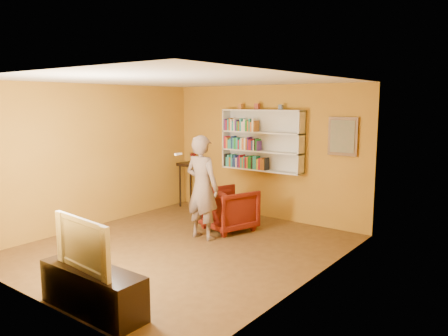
{
  "coord_description": "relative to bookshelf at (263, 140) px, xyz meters",
  "views": [
    {
      "loc": [
        4.7,
        -5.07,
        2.36
      ],
      "look_at": [
        0.26,
        0.75,
        1.25
      ],
      "focal_mm": 35.0,
      "sensor_mm": 36.0,
      "label": 1
    }
  ],
  "objects": [
    {
      "name": "framed_painting",
      "position": [
        1.65,
        0.05,
        0.16
      ],
      "size": [
        0.55,
        0.05,
        0.7
      ],
      "color": "#543618",
      "rests_on": "room_shell"
    },
    {
      "name": "person",
      "position": [
        -0.07,
        -1.84,
        -0.69
      ],
      "size": [
        0.67,
        0.44,
        1.81
      ],
      "primitive_type": "imported",
      "rotation": [
        0.0,
        0.0,
        3.15
      ],
      "color": "#69574D",
      "rests_on": "ground"
    },
    {
      "name": "books_row_lower",
      "position": [
        -0.35,
        -0.11,
        -0.46
      ],
      "size": [
        1.03,
        0.19,
        0.27
      ],
      "color": "black",
      "rests_on": "bookshelf"
    },
    {
      "name": "armchair",
      "position": [
        -0.01,
        -1.14,
        -1.2
      ],
      "size": [
        1.07,
        1.08,
        0.79
      ],
      "primitive_type": "imported",
      "rotation": [
        0.0,
        0.0,
        2.83
      ],
      "color": "#480805",
      "rests_on": "ground"
    },
    {
      "name": "books_row_upper",
      "position": [
        -0.47,
        -0.11,
        0.29
      ],
      "size": [
        0.76,
        0.19,
        0.26
      ],
      "color": "#4B2879",
      "rests_on": "bookshelf"
    },
    {
      "name": "console_table",
      "position": [
        -1.75,
        -0.16,
        -0.76
      ],
      "size": [
        0.61,
        0.47,
        1.0
      ],
      "color": "black",
      "rests_on": "ground"
    },
    {
      "name": "bookshelf",
      "position": [
        0.0,
        0.0,
        0.0
      ],
      "size": [
        1.8,
        0.29,
        1.23
      ],
      "color": "silver",
      "rests_on": "room_shell"
    },
    {
      "name": "ornament_centre",
      "position": [
        -0.12,
        -0.06,
        0.68
      ],
      "size": [
        0.09,
        0.09,
        0.12
      ],
      "primitive_type": "cube",
      "color": "brown",
      "rests_on": "bookshelf"
    },
    {
      "name": "room_shell",
      "position": [
        0.0,
        -2.41,
        -0.58
      ],
      "size": [
        5.3,
        5.8,
        2.88
      ],
      "color": "#4F3519",
      "rests_on": "ground"
    },
    {
      "name": "ornament_right",
      "position": [
        0.42,
        -0.06,
        0.67
      ],
      "size": [
        0.07,
        0.07,
        0.1
      ],
      "primitive_type": "cube",
      "color": "slate",
      "rests_on": "bookshelf"
    },
    {
      "name": "ornament_left",
      "position": [
        -0.53,
        -0.06,
        0.68
      ],
      "size": [
        0.08,
        0.08,
        0.11
      ],
      "primitive_type": "cube",
      "color": "#AB6A30",
      "rests_on": "bookshelf"
    },
    {
      "name": "tv_cabinet",
      "position": [
        0.68,
        -4.66,
        -1.34
      ],
      "size": [
        1.43,
        0.43,
        0.51
      ],
      "primitive_type": "cube",
      "color": "black",
      "rests_on": "ground"
    },
    {
      "name": "game_remote",
      "position": [
        -0.33,
        -2.15,
        -0.1
      ],
      "size": [
        0.04,
        0.15,
        0.04
      ],
      "primitive_type": "cube",
      "color": "white",
      "rests_on": "person"
    },
    {
      "name": "ruby_lustre",
      "position": [
        -1.75,
        -0.16,
        -0.42
      ],
      "size": [
        0.15,
        0.15,
        0.24
      ],
      "color": "maroon",
      "rests_on": "console_table"
    },
    {
      "name": "books_row_middle",
      "position": [
        -0.46,
        -0.11,
        -0.09
      ],
      "size": [
        0.84,
        0.19,
        0.27
      ],
      "color": "#A71932",
      "rests_on": "bookshelf"
    },
    {
      "name": "television",
      "position": [
        0.68,
        -4.66,
        -0.78
      ],
      "size": [
        1.05,
        0.23,
        0.6
      ],
      "primitive_type": "imported",
      "rotation": [
        0.0,
        0.0,
        -0.09
      ],
      "color": "black",
      "rests_on": "tv_cabinet"
    }
  ]
}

